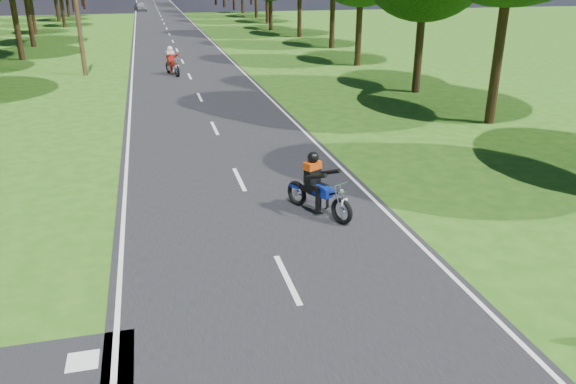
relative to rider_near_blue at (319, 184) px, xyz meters
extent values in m
plane|color=#235112|center=(-1.55, -4.99, -0.83)|extent=(160.00, 160.00, 0.00)
cube|color=black|center=(-1.55, 45.01, -0.82)|extent=(7.00, 140.00, 0.02)
cube|color=silver|center=(-1.55, -2.99, -0.81)|extent=(0.12, 2.00, 0.01)
cube|color=silver|center=(-1.55, 3.01, -0.81)|extent=(0.12, 2.00, 0.01)
cube|color=silver|center=(-1.55, 9.01, -0.81)|extent=(0.12, 2.00, 0.01)
cube|color=silver|center=(-1.55, 15.01, -0.81)|extent=(0.12, 2.00, 0.01)
cube|color=silver|center=(-1.55, 21.01, -0.81)|extent=(0.12, 2.00, 0.01)
cube|color=silver|center=(-1.55, 27.01, -0.81)|extent=(0.12, 2.00, 0.01)
cube|color=silver|center=(-1.55, 33.01, -0.81)|extent=(0.12, 2.00, 0.01)
cube|color=silver|center=(-1.55, 39.01, -0.81)|extent=(0.12, 2.00, 0.01)
cube|color=silver|center=(-1.55, 45.01, -0.81)|extent=(0.12, 2.00, 0.01)
cube|color=silver|center=(-1.55, 51.01, -0.81)|extent=(0.12, 2.00, 0.01)
cube|color=silver|center=(-1.55, 57.01, -0.81)|extent=(0.12, 2.00, 0.01)
cube|color=silver|center=(-1.55, 63.01, -0.81)|extent=(0.12, 2.00, 0.01)
cube|color=silver|center=(-1.55, 69.01, -0.81)|extent=(0.12, 2.00, 0.01)
cube|color=silver|center=(-1.55, 75.01, -0.81)|extent=(0.12, 2.00, 0.01)
cube|color=silver|center=(-1.55, 81.01, -0.81)|extent=(0.12, 2.00, 0.01)
cube|color=silver|center=(-1.55, 87.01, -0.81)|extent=(0.12, 2.00, 0.01)
cube|color=silver|center=(-1.55, 93.01, -0.81)|extent=(0.12, 2.00, 0.01)
cube|color=silver|center=(-1.55, 99.01, -0.81)|extent=(0.12, 2.00, 0.01)
cube|color=silver|center=(-1.55, 105.01, -0.81)|extent=(0.12, 2.00, 0.01)
cube|color=silver|center=(-1.55, 111.01, -0.81)|extent=(0.12, 2.00, 0.01)
cube|color=silver|center=(-4.85, 45.01, -0.81)|extent=(0.10, 140.00, 0.01)
cube|color=silver|center=(1.75, 45.01, -0.81)|extent=(0.10, 140.00, 0.01)
cube|color=silver|center=(-5.35, -4.69, -0.81)|extent=(0.50, 0.50, 0.01)
cylinder|color=black|center=(-12.38, 30.61, 1.33)|extent=(0.40, 0.40, 4.32)
cylinder|color=black|center=(-12.81, 38.11, 1.37)|extent=(0.40, 0.40, 4.40)
cylinder|color=black|center=(-14.16, 47.79, 0.77)|extent=(0.40, 0.40, 3.20)
cylinder|color=black|center=(-12.30, 55.17, 0.78)|extent=(0.40, 0.40, 3.22)
cylinder|color=black|center=(-13.85, 62.93, 0.97)|extent=(0.40, 0.40, 3.61)
cylinder|color=black|center=(-13.49, 70.75, 0.50)|extent=(0.40, 0.40, 2.67)
cylinder|color=black|center=(-13.73, 79.91, 0.71)|extent=(0.40, 0.40, 3.09)
cylinder|color=black|center=(9.51, 7.21, 1.45)|extent=(0.40, 0.40, 4.56)
cylinder|color=black|center=(9.37, 13.71, 0.92)|extent=(0.40, 0.40, 3.49)
cylinder|color=black|center=(9.51, 22.59, 1.02)|extent=(0.40, 0.40, 3.69)
cylinder|color=black|center=(10.62, 31.43, 1.04)|extent=(0.40, 0.40, 3.74)
cylinder|color=black|center=(10.16, 39.73, 1.49)|extent=(0.40, 0.40, 4.64)
cylinder|color=black|center=(9.00, 46.93, 0.62)|extent=(0.40, 0.40, 2.91)
cylinder|color=black|center=(10.21, 54.41, 1.11)|extent=(0.40, 0.40, 3.88)
cylinder|color=black|center=(10.54, 62.88, 1.26)|extent=(0.40, 0.40, 4.18)
cylinder|color=#382616|center=(-7.55, 23.01, 3.17)|extent=(0.26, 0.26, 8.00)
imported|color=#A6A9AD|center=(-4.15, 80.76, -0.16)|extent=(2.13, 4.02, 1.30)
camera|label=1|loc=(-3.93, -12.61, 5.02)|focal=35.00mm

